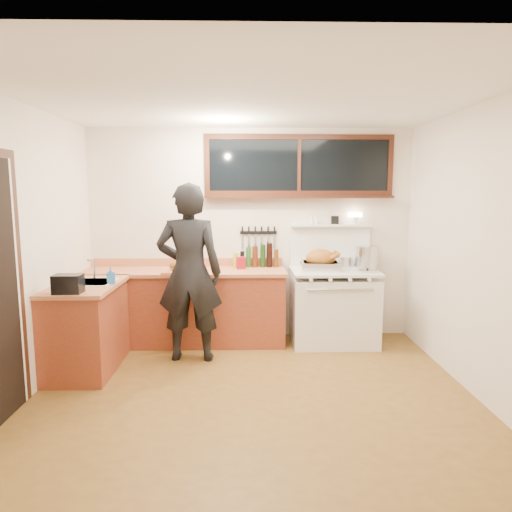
{
  "coord_description": "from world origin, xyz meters",
  "views": [
    {
      "loc": [
        -0.06,
        -3.95,
        1.83
      ],
      "look_at": [
        0.05,
        0.85,
        1.15
      ],
      "focal_mm": 32.0,
      "sensor_mm": 36.0,
      "label": 1
    }
  ],
  "objects_px": {
    "vintage_stove": "(333,305)",
    "roast_turkey": "(321,262)",
    "cutting_board": "(180,267)",
    "man": "(189,273)"
  },
  "relations": [
    {
      "from": "man",
      "to": "roast_turkey",
      "type": "distance_m",
      "value": 1.59
    },
    {
      "from": "man",
      "to": "cutting_board",
      "type": "distance_m",
      "value": 0.45
    },
    {
      "from": "man",
      "to": "vintage_stove",
      "type": "bearing_deg",
      "value": 17.19
    },
    {
      "from": "man",
      "to": "roast_turkey",
      "type": "relative_size",
      "value": 3.89
    },
    {
      "from": "vintage_stove",
      "to": "roast_turkey",
      "type": "bearing_deg",
      "value": -176.34
    },
    {
      "from": "vintage_stove",
      "to": "man",
      "type": "distance_m",
      "value": 1.81
    },
    {
      "from": "vintage_stove",
      "to": "roast_turkey",
      "type": "distance_m",
      "value": 0.56
    },
    {
      "from": "man",
      "to": "roast_turkey",
      "type": "xyz_separation_m",
      "value": [
        1.5,
        0.51,
        0.04
      ]
    },
    {
      "from": "man",
      "to": "cutting_board",
      "type": "height_order",
      "value": "man"
    },
    {
      "from": "vintage_stove",
      "to": "cutting_board",
      "type": "xyz_separation_m",
      "value": [
        -1.83,
        -0.1,
        0.49
      ]
    }
  ]
}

